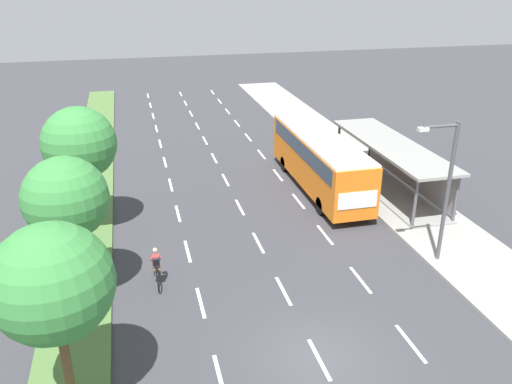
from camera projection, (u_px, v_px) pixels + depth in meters
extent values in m
plane|color=#38383D|center=(318.00, 357.00, 18.16)|extent=(140.00, 140.00, 0.00)
cube|color=#4C7038|center=(93.00, 175.00, 34.16)|extent=(2.60, 52.00, 0.12)
cube|color=gray|center=(343.00, 154.00, 38.03)|extent=(4.50, 52.00, 0.15)
cube|color=white|center=(220.00, 377.00, 17.28)|extent=(0.14, 2.15, 0.01)
cube|color=white|center=(201.00, 302.00, 21.14)|extent=(0.14, 2.15, 0.01)
cube|color=white|center=(188.00, 251.00, 25.00)|extent=(0.14, 2.15, 0.01)
cube|color=white|center=(178.00, 214.00, 28.85)|extent=(0.14, 2.15, 0.01)
cube|color=white|center=(171.00, 185.00, 32.71)|extent=(0.14, 2.15, 0.01)
cube|color=white|center=(165.00, 162.00, 36.56)|extent=(0.14, 2.15, 0.01)
cube|color=white|center=(160.00, 144.00, 40.42)|extent=(0.14, 2.15, 0.01)
cube|color=white|center=(156.00, 129.00, 44.27)|extent=(0.14, 2.15, 0.01)
cube|color=white|center=(153.00, 116.00, 48.13)|extent=(0.14, 2.15, 0.01)
cube|color=white|center=(150.00, 105.00, 51.98)|extent=(0.14, 2.15, 0.01)
cube|color=white|center=(148.00, 96.00, 55.84)|extent=(0.14, 2.15, 0.01)
cube|color=white|center=(319.00, 359.00, 18.06)|extent=(0.14, 2.15, 0.01)
cube|color=white|center=(283.00, 291.00, 21.91)|extent=(0.14, 2.15, 0.01)
cube|color=white|center=(258.00, 243.00, 25.77)|extent=(0.14, 2.15, 0.01)
cube|color=white|center=(240.00, 207.00, 29.62)|extent=(0.14, 2.15, 0.01)
cube|color=white|center=(226.00, 180.00, 33.48)|extent=(0.14, 2.15, 0.01)
cube|color=white|center=(214.00, 158.00, 37.34)|extent=(0.14, 2.15, 0.01)
cube|color=white|center=(205.00, 140.00, 41.19)|extent=(0.14, 2.15, 0.01)
cube|color=white|center=(197.00, 126.00, 45.05)|extent=(0.14, 2.15, 0.01)
cube|color=white|center=(191.00, 114.00, 48.90)|extent=(0.14, 2.15, 0.01)
cube|color=white|center=(185.00, 103.00, 52.76)|extent=(0.14, 2.15, 0.01)
cube|color=white|center=(181.00, 94.00, 56.61)|extent=(0.14, 2.15, 0.01)
cube|color=white|center=(411.00, 343.00, 18.83)|extent=(0.14, 2.15, 0.01)
cube|color=white|center=(360.00, 280.00, 22.69)|extent=(0.14, 2.15, 0.01)
cube|color=white|center=(325.00, 235.00, 26.54)|extent=(0.14, 2.15, 0.01)
cube|color=white|center=(298.00, 201.00, 30.40)|extent=(0.14, 2.15, 0.01)
cube|color=white|center=(278.00, 175.00, 34.25)|extent=(0.14, 2.15, 0.01)
cube|color=white|center=(261.00, 154.00, 38.11)|extent=(0.14, 2.15, 0.01)
cube|color=white|center=(248.00, 137.00, 41.96)|extent=(0.14, 2.15, 0.01)
cube|color=white|center=(237.00, 123.00, 45.82)|extent=(0.14, 2.15, 0.01)
cube|color=white|center=(228.00, 111.00, 49.67)|extent=(0.14, 2.15, 0.01)
cube|color=white|center=(220.00, 101.00, 53.53)|extent=(0.14, 2.15, 0.01)
cube|color=white|center=(213.00, 92.00, 57.39)|extent=(0.14, 2.15, 0.01)
cube|color=gray|center=(387.00, 187.00, 31.79)|extent=(2.60, 10.70, 0.10)
cylinder|color=#56565B|center=(415.00, 203.00, 26.45)|extent=(0.16, 0.16, 2.60)
cylinder|color=#56565B|center=(339.00, 143.00, 35.56)|extent=(0.16, 0.16, 2.60)
cylinder|color=#56565B|center=(456.00, 198.00, 26.97)|extent=(0.16, 0.16, 2.60)
cylinder|color=#56565B|center=(370.00, 140.00, 36.08)|extent=(0.16, 0.16, 2.60)
cube|color=gray|center=(408.00, 165.00, 31.54)|extent=(0.10, 10.17, 2.34)
cube|color=gray|center=(392.00, 145.00, 30.72)|extent=(2.90, 11.10, 0.16)
cube|color=orange|center=(319.00, 160.00, 31.41)|extent=(2.50, 11.20, 2.80)
cube|color=#2D3D4C|center=(320.00, 147.00, 31.08)|extent=(2.54, 10.30, 0.90)
cube|color=silver|center=(320.00, 137.00, 30.84)|extent=(2.45, 10.98, 0.12)
cube|color=#2D3D4C|center=(291.00, 129.00, 36.29)|extent=(2.25, 0.06, 1.54)
cube|color=white|center=(358.00, 200.00, 26.47)|extent=(2.12, 0.04, 0.90)
cylinder|color=black|center=(285.00, 164.00, 34.80)|extent=(0.30, 1.00, 1.00)
cylinder|color=black|center=(316.00, 161.00, 35.28)|extent=(0.30, 1.00, 1.00)
cylinder|color=black|center=(321.00, 206.00, 28.60)|extent=(0.30, 1.00, 1.00)
cylinder|color=black|center=(358.00, 202.00, 29.08)|extent=(0.30, 1.00, 1.00)
torus|color=black|center=(156.00, 270.00, 22.73)|extent=(0.06, 0.72, 0.72)
torus|color=black|center=(158.00, 284.00, 21.75)|extent=(0.06, 0.72, 0.72)
cylinder|color=#234C99|center=(157.00, 271.00, 22.13)|extent=(0.05, 0.94, 0.05)
cylinder|color=#234C99|center=(157.00, 276.00, 22.11)|extent=(0.05, 0.57, 0.42)
cylinder|color=#234C99|center=(157.00, 273.00, 21.95)|extent=(0.04, 0.04, 0.40)
cube|color=black|center=(157.00, 269.00, 21.87)|extent=(0.12, 0.24, 0.06)
cylinder|color=black|center=(156.00, 260.00, 22.47)|extent=(0.46, 0.04, 0.04)
cube|color=red|center=(156.00, 260.00, 21.90)|extent=(0.30, 0.36, 0.59)
cube|color=black|center=(156.00, 262.00, 21.75)|extent=(0.26, 0.26, 0.42)
sphere|color=beige|center=(155.00, 250.00, 21.84)|extent=(0.20, 0.20, 0.20)
cylinder|color=brown|center=(154.00, 269.00, 22.00)|extent=(0.12, 0.42, 0.25)
cylinder|color=brown|center=(154.00, 272.00, 22.26)|extent=(0.10, 0.17, 0.41)
cylinder|color=brown|center=(160.00, 268.00, 22.06)|extent=(0.12, 0.42, 0.25)
cylinder|color=brown|center=(160.00, 272.00, 22.31)|extent=(0.10, 0.17, 0.41)
cylinder|color=red|center=(151.00, 257.00, 22.04)|extent=(0.09, 0.47, 0.28)
cylinder|color=red|center=(160.00, 256.00, 22.11)|extent=(0.09, 0.47, 0.28)
cylinder|color=brown|center=(67.00, 366.00, 15.33)|extent=(0.28, 0.28, 3.16)
sphere|color=#38843D|center=(52.00, 283.00, 14.21)|extent=(3.42, 3.42, 3.42)
cylinder|color=brown|center=(76.00, 262.00, 20.81)|extent=(0.28, 0.28, 3.12)
sphere|color=#38843D|center=(66.00, 198.00, 19.72)|extent=(3.26, 3.26, 3.26)
cylinder|color=brown|center=(87.00, 200.00, 26.33)|extent=(0.28, 0.28, 3.24)
sphere|color=#38843D|center=(79.00, 143.00, 25.17)|extent=(3.58, 3.58, 3.58)
cylinder|color=#4C4C51|center=(447.00, 194.00, 22.82)|extent=(0.18, 0.18, 6.50)
cylinder|color=#4C4C51|center=(441.00, 126.00, 21.42)|extent=(1.60, 0.12, 0.12)
cube|color=silver|center=(423.00, 129.00, 21.28)|extent=(0.44, 0.24, 0.16)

